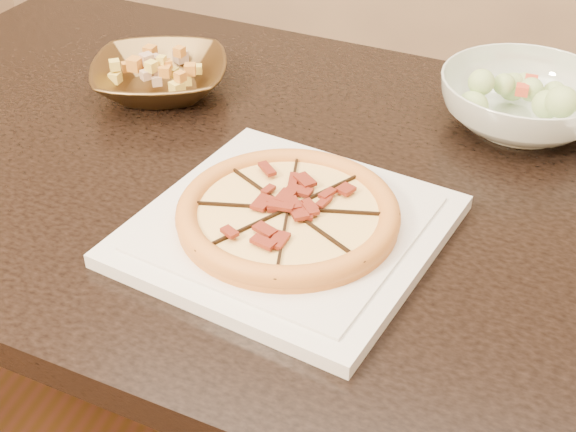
# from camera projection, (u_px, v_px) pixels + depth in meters

# --- Properties ---
(dining_table) EXTENTS (1.42, 1.02, 0.75)m
(dining_table) POSITION_uv_depth(u_px,v_px,m) (242.00, 220.00, 1.17)
(dining_table) COLOR black
(dining_table) RESTS_ON floor
(plate) EXTENTS (0.40, 0.40, 0.02)m
(plate) POSITION_uv_depth(u_px,v_px,m) (288.00, 229.00, 0.95)
(plate) COLOR silver
(plate) RESTS_ON dining_table
(pizza) EXTENTS (0.26, 0.26, 0.03)m
(pizza) POSITION_uv_depth(u_px,v_px,m) (288.00, 213.00, 0.94)
(pizza) COLOR orange
(pizza) RESTS_ON plate
(bronze_bowl) EXTENTS (0.27, 0.27, 0.05)m
(bronze_bowl) POSITION_uv_depth(u_px,v_px,m) (160.00, 78.00, 1.25)
(bronze_bowl) COLOR brown
(bronze_bowl) RESTS_ON dining_table
(mixed_dish) EXTENTS (0.10, 0.11, 0.03)m
(mixed_dish) POSITION_uv_depth(u_px,v_px,m) (157.00, 54.00, 1.22)
(mixed_dish) COLOR tan
(mixed_dish) RESTS_ON bronze_bowl
(salad_bowl) EXTENTS (0.30, 0.30, 0.08)m
(salad_bowl) POSITION_uv_depth(u_px,v_px,m) (523.00, 102.00, 1.15)
(salad_bowl) COLOR silver
(salad_bowl) RESTS_ON dining_table
(salad) EXTENTS (0.09, 0.13, 0.04)m
(salad) POSITION_uv_depth(u_px,v_px,m) (530.00, 66.00, 1.12)
(salad) COLOR #BECB86
(salad) RESTS_ON salad_bowl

